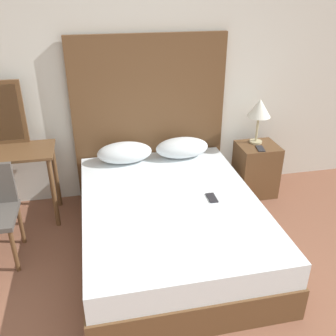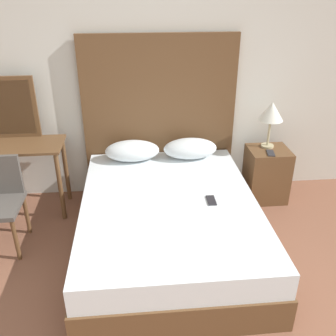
{
  "view_description": "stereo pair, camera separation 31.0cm",
  "coord_description": "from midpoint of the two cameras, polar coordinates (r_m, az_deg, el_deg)",
  "views": [
    {
      "loc": [
        -0.62,
        -0.95,
        2.14
      ],
      "look_at": [
        -0.04,
        1.76,
        0.73
      ],
      "focal_mm": 40.0,
      "sensor_mm": 36.0,
      "label": 1
    },
    {
      "loc": [
        -0.31,
        -1.0,
        2.14
      ],
      "look_at": [
        -0.04,
        1.76,
        0.73
      ],
      "focal_mm": 40.0,
      "sensor_mm": 36.0,
      "label": 2
    }
  ],
  "objects": [
    {
      "name": "bed",
      "position": [
        3.28,
        2.91,
        -8.58
      ],
      "size": [
        1.49,
        1.98,
        0.48
      ],
      "color": "brown",
      "rests_on": "ground_plane"
    },
    {
      "name": "vanity_mirror",
      "position": [
        3.87,
        -21.04,
        8.53
      ],
      "size": [
        0.54,
        0.03,
        0.6
      ],
      "color": "brown",
      "rests_on": "vanity_desk"
    },
    {
      "name": "nightstand",
      "position": [
        4.14,
        16.84,
        -0.96
      ],
      "size": [
        0.42,
        0.38,
        0.57
      ],
      "color": "brown",
      "rests_on": "ground_plane"
    },
    {
      "name": "headboard",
      "position": [
        3.9,
        1.0,
        7.49
      ],
      "size": [
        1.56,
        0.05,
        1.69
      ],
      "color": "brown",
      "rests_on": "ground_plane"
    },
    {
      "name": "phone_on_nightstand",
      "position": [
        3.93,
        17.58,
        2.14
      ],
      "size": [
        0.1,
        0.16,
        0.01
      ],
      "color": "#232328",
      "rests_on": "nightstand"
    },
    {
      "name": "pillow_left",
      "position": [
        3.77,
        -3.13,
        2.58
      ],
      "size": [
        0.54,
        0.28,
        0.21
      ],
      "color": "silver",
      "rests_on": "bed"
    },
    {
      "name": "phone_on_bed",
      "position": [
        3.16,
        9.41,
        -4.97
      ],
      "size": [
        0.07,
        0.15,
        0.01
      ],
      "color": "#232328",
      "rests_on": "bed"
    },
    {
      "name": "pillow_right",
      "position": [
        3.84,
        5.72,
        2.91
      ],
      "size": [
        0.54,
        0.28,
        0.21
      ],
      "color": "silver",
      "rests_on": "bed"
    },
    {
      "name": "vanity_desk",
      "position": [
        3.84,
        -20.68,
        1.46
      ],
      "size": [
        1.0,
        0.45,
        0.74
      ],
      "color": "brown",
      "rests_on": "ground_plane"
    },
    {
      "name": "wall_back",
      "position": [
        3.84,
        1.6,
        15.01
      ],
      "size": [
        10.0,
        0.06,
        2.7
      ],
      "color": "silver",
      "rests_on": "ground_plane"
    },
    {
      "name": "table_lamp",
      "position": [
        3.95,
        17.71,
        8.01
      ],
      "size": [
        0.24,
        0.24,
        0.48
      ],
      "color": "tan",
      "rests_on": "nightstand"
    }
  ]
}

